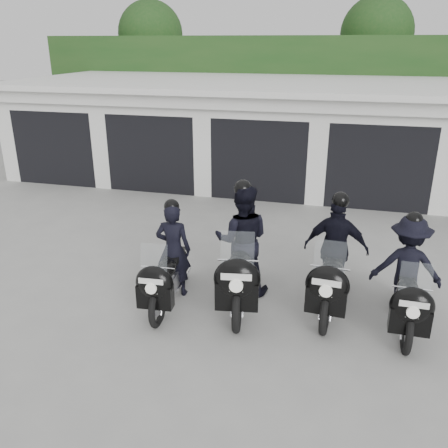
% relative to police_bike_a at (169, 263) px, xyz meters
% --- Properties ---
extents(ground, '(80.00, 80.00, 0.00)m').
position_rel_police_bike_a_xyz_m(ground, '(0.40, 0.24, -0.70)').
color(ground, '#969691').
rests_on(ground, ground).
extents(garage_block, '(16.40, 6.80, 2.96)m').
position_rel_police_bike_a_xyz_m(garage_block, '(0.40, 8.30, 0.72)').
color(garage_block, silver).
rests_on(garage_block, ground).
extents(background_vegetation, '(20.00, 3.90, 5.80)m').
position_rel_police_bike_a_xyz_m(background_vegetation, '(0.77, 13.16, 2.07)').
color(background_vegetation, '#193C15').
rests_on(background_vegetation, ground).
extents(police_bike_a, '(0.70, 2.04, 1.77)m').
position_rel_police_bike_a_xyz_m(police_bike_a, '(0.00, 0.00, 0.00)').
color(police_bike_a, black).
rests_on(police_bike_a, ground).
extents(police_bike_b, '(1.09, 2.39, 2.09)m').
position_rel_police_bike_a_xyz_m(police_bike_b, '(1.12, 0.44, 0.18)').
color(police_bike_b, black).
rests_on(police_bike_b, ground).
extents(police_bike_c, '(1.09, 2.23, 1.94)m').
position_rel_police_bike_a_xyz_m(police_bike_c, '(2.63, 0.65, 0.12)').
color(police_bike_c, black).
rests_on(police_bike_c, ground).
extents(police_bike_d, '(1.09, 2.07, 1.80)m').
position_rel_police_bike_a_xyz_m(police_bike_d, '(3.73, 0.39, 0.06)').
color(police_bike_d, black).
rests_on(police_bike_d, ground).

